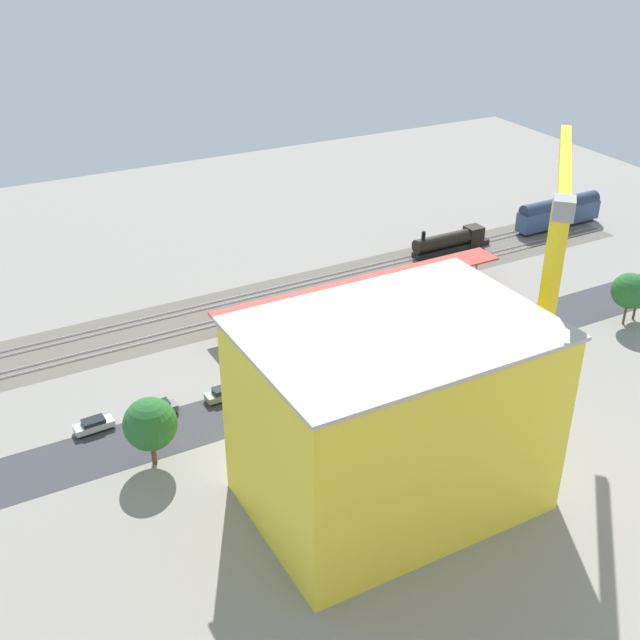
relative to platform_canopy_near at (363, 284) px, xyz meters
The scene contains 26 objects.
ground_plane 14.68m from the platform_canopy_near, 69.09° to the left, with size 196.00×196.00×0.00m, color gray.
rail_bed 10.84m from the platform_canopy_near, 60.03° to the right, with size 122.50×13.75×0.01m, color #665E54.
street_asphalt 17.92m from the platform_canopy_near, 73.20° to the left, with size 122.50×9.00×0.01m, color #38383D.
track_rails 10.77m from the platform_canopy_near, 60.03° to the right, with size 122.48×9.98×0.12m.
platform_canopy_near is the anchor object (origin of this frame).
locomotive 27.84m from the platform_canopy_near, 155.20° to the right, with size 15.65×2.95×4.94m.
passenger_coach 51.19m from the platform_canopy_near, 166.85° to the right, with size 18.65×3.31×5.90m.
parked_car_0 18.97m from the platform_canopy_near, 136.49° to the left, with size 4.13×1.83×1.70m.
parked_car_1 14.90m from the platform_canopy_near, 107.74° to the left, with size 4.54×1.95×1.57m.
parked_car_2 14.21m from the platform_canopy_near, 72.86° to the left, with size 4.72×1.92×1.61m.
parked_car_3 18.44m from the platform_canopy_near, 47.06° to the left, with size 4.15×1.99×1.58m.
parked_car_4 24.52m from the platform_canopy_near, 33.97° to the left, with size 4.07×1.96×1.65m.
parked_car_5 31.86m from the platform_canopy_near, 25.98° to the left, with size 4.79×1.97×1.73m.
parked_car_6 39.27m from the platform_canopy_near, 20.16° to the left, with size 4.34×1.94×1.84m.
parked_car_7 46.68m from the platform_canopy_near, 16.16° to the left, with size 4.81×2.18×1.57m.
construction_building 44.51m from the platform_canopy_near, 63.44° to the left, with size 28.75×19.93×20.38m, color yellow.
construction_roof_slab 47.12m from the platform_canopy_near, 63.44° to the left, with size 29.35×20.53×0.40m, color #B7B2A8.
tower_crane 40.62m from the platform_canopy_near, 91.23° to the left, with size 21.33×22.72×32.11m.
box_truck_0 24.72m from the platform_canopy_near, 65.79° to the left, with size 9.39×3.25×3.35m.
box_truck_1 24.47m from the platform_canopy_near, 72.58° to the left, with size 9.18×3.19×3.52m.
street_tree_0 46.04m from the platform_canopy_near, 29.13° to the left, with size 6.01×6.01×8.44m.
street_tree_1 23.65m from the platform_canopy_near, 110.99° to the left, with size 5.25×5.25×8.07m.
street_tree_2 39.05m from the platform_canopy_near, 144.47° to the left, with size 5.29×5.29×8.16m.
street_tree_3 40.83m from the platform_canopy_near, 146.91° to the left, with size 4.81×4.81×6.93m.
street_tree_4 33.91m from the platform_canopy_near, 41.94° to the left, with size 4.31×4.31×6.90m.
traffic_light 21.30m from the platform_canopy_near, 86.37° to the left, with size 0.50×0.36×6.18m.
Camera 1 is at (51.65, 81.41, 57.20)m, focal length 44.85 mm.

